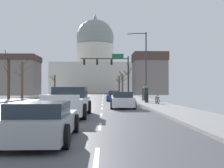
% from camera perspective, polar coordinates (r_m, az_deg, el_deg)
% --- Properties ---
extents(ground, '(20.00, 180.00, 0.20)m').
position_cam_1_polar(ground, '(30.56, -8.52, -3.80)').
color(ground, '#505056').
extents(signal_gantry, '(7.91, 0.41, 7.11)m').
position_cam_1_polar(signal_gantry, '(45.73, -0.15, 3.72)').
color(signal_gantry, '#28282D').
rests_on(signal_gantry, ground).
extents(street_lamp_right, '(2.11, 0.24, 7.53)m').
position_cam_1_polar(street_lamp_right, '(30.52, 6.44, 4.81)').
color(street_lamp_right, '#333338').
rests_on(street_lamp_right, ground).
extents(capitol_building, '(32.95, 23.45, 32.05)m').
position_cam_1_polar(capitol_building, '(113.82, -3.46, 3.79)').
color(capitol_building, beige).
rests_on(capitol_building, ground).
extents(sedan_near_00, '(2.02, 4.60, 1.25)m').
position_cam_1_polar(sedan_near_00, '(42.07, 0.38, -2.25)').
color(sedan_near_00, '#B71414').
rests_on(sedan_near_00, ground).
extents(sedan_near_01, '(2.12, 4.55, 1.10)m').
position_cam_1_polar(sedan_near_01, '(35.17, 0.56, -2.61)').
color(sedan_near_01, navy).
rests_on(sedan_near_01, ground).
extents(sedan_near_02, '(2.03, 4.51, 1.24)m').
position_cam_1_polar(sedan_near_02, '(27.84, 1.75, -2.90)').
color(sedan_near_02, silver).
rests_on(sedan_near_02, ground).
extents(sedan_near_03, '(2.03, 4.47, 1.29)m').
position_cam_1_polar(sedan_near_03, '(22.27, 2.18, -3.37)').
color(sedan_near_03, silver).
rests_on(sedan_near_03, ground).
extents(pickup_truck_near_04, '(2.36, 5.73, 1.63)m').
position_cam_1_polar(pickup_truck_near_04, '(15.93, -8.81, -3.82)').
color(pickup_truck_near_04, silver).
rests_on(pickup_truck_near_04, ground).
extents(sedan_near_05, '(2.00, 4.41, 1.14)m').
position_cam_1_polar(sedan_near_05, '(8.73, -14.17, -7.44)').
color(sedan_near_05, '#9EA3A8').
rests_on(sedan_near_05, ground).
extents(sedan_oncoming_00, '(2.09, 4.27, 1.21)m').
position_cam_1_polar(sedan_oncoming_00, '(53.80, -11.09, -1.97)').
color(sedan_oncoming_00, silver).
rests_on(sedan_oncoming_00, ground).
extents(sedan_oncoming_01, '(2.19, 4.33, 1.19)m').
position_cam_1_polar(sedan_oncoming_01, '(64.88, -9.31, -1.81)').
color(sedan_oncoming_01, '#9EA3A8').
rests_on(sedan_oncoming_01, ground).
extents(sedan_oncoming_02, '(2.02, 4.46, 1.26)m').
position_cam_1_polar(sedan_oncoming_02, '(76.48, -8.43, -1.67)').
color(sedan_oncoming_02, '#1E7247').
rests_on(sedan_oncoming_02, ground).
extents(flank_building_00, '(10.37, 8.81, 9.36)m').
position_cam_1_polar(flank_building_00, '(69.99, -18.92, 1.70)').
color(flank_building_00, slate).
rests_on(flank_building_00, ground).
extents(flank_building_01, '(8.46, 8.32, 10.66)m').
position_cam_1_polar(flank_building_01, '(72.44, 7.61, 2.10)').
color(flank_building_01, slate).
rests_on(flank_building_01, ground).
extents(bare_tree_00, '(1.48, 2.82, 6.22)m').
position_cam_1_polar(bare_tree_00, '(52.63, 3.36, 1.03)').
color(bare_tree_00, '#423328').
rests_on(bare_tree_00, ground).
extents(bare_tree_01, '(0.90, 1.74, 6.38)m').
position_cam_1_polar(bare_tree_01, '(39.43, -20.29, 1.21)').
color(bare_tree_01, '#423328').
rests_on(bare_tree_01, ground).
extents(bare_tree_02, '(2.02, 2.53, 5.22)m').
position_cam_1_polar(bare_tree_02, '(82.09, 1.46, -0.04)').
color(bare_tree_02, '#4C3D2D').
rests_on(bare_tree_02, ground).
extents(bare_tree_03, '(1.65, 0.95, 4.64)m').
position_cam_1_polar(bare_tree_03, '(67.28, -11.60, -0.09)').
color(bare_tree_03, '#4C3D2D').
rests_on(bare_tree_03, ground).
extents(bare_tree_04, '(2.10, 1.77, 5.58)m').
position_cam_1_polar(bare_tree_04, '(64.39, 2.16, 0.12)').
color(bare_tree_04, brown).
rests_on(bare_tree_04, ground).
extents(bare_tree_05, '(2.61, 2.08, 5.95)m').
position_cam_1_polar(bare_tree_05, '(44.24, -17.84, 0.97)').
color(bare_tree_05, brown).
rests_on(bare_tree_05, ground).
extents(pedestrian_00, '(0.35, 0.34, 1.68)m').
position_cam_1_polar(pedestrian_00, '(33.52, 6.44, -1.75)').
color(pedestrian_00, '#33333D').
rests_on(pedestrian_00, ground).
extents(pedestrian_01, '(0.35, 0.34, 1.68)m').
position_cam_1_polar(pedestrian_01, '(28.25, 7.07, -1.91)').
color(pedestrian_01, black).
rests_on(pedestrian_01, ground).
extents(bicycle_parked, '(0.12, 1.77, 0.85)m').
position_cam_1_polar(bicycle_parked, '(26.32, 9.21, -3.23)').
color(bicycle_parked, black).
rests_on(bicycle_parked, ground).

